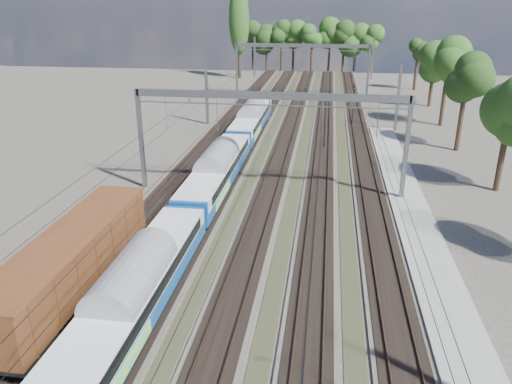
# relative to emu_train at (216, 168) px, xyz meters

# --- Properties ---
(track_bed) EXTENTS (21.00, 130.00, 0.34)m
(track_bed) POSITION_rel_emu_train_xyz_m (4.50, 15.85, -2.35)
(track_bed) COLOR #47423A
(track_bed) RESTS_ON ground
(platform) EXTENTS (3.00, 70.00, 0.30)m
(platform) POSITION_rel_emu_train_xyz_m (16.50, -9.15, -2.30)
(platform) COLOR gray
(platform) RESTS_ON ground
(catenary) EXTENTS (25.65, 130.00, 9.00)m
(catenary) POSITION_rel_emu_train_xyz_m (4.83, 23.54, 3.95)
(catenary) COLOR slate
(catenary) RESTS_ON ground
(tree_belt) EXTENTS (39.62, 101.21, 11.98)m
(tree_belt) POSITION_rel_emu_train_xyz_m (12.89, 59.38, 5.73)
(tree_belt) COLOR black
(tree_belt) RESTS_ON ground
(poplar) EXTENTS (4.40, 4.40, 19.04)m
(poplar) POSITION_rel_emu_train_xyz_m (-10.00, 68.85, 9.44)
(poplar) COLOR black
(poplar) RESTS_ON ground
(emu_train) EXTENTS (2.84, 60.22, 4.16)m
(emu_train) POSITION_rel_emu_train_xyz_m (0.00, 0.00, 0.00)
(emu_train) COLOR black
(emu_train) RESTS_ON ground
(freight_boxcar) EXTENTS (3.14, 15.15, 3.91)m
(freight_boxcar) POSITION_rel_emu_train_xyz_m (-4.50, -17.27, -0.07)
(freight_boxcar) COLOR black
(freight_boxcar) RESTS_ON ground
(worker) EXTENTS (0.48, 0.67, 1.73)m
(worker) POSITION_rel_emu_train_xyz_m (5.55, 47.42, -1.58)
(worker) COLOR black
(worker) RESTS_ON ground
(signal_near) EXTENTS (0.43, 0.39, 6.26)m
(signal_near) POSITION_rel_emu_train_xyz_m (9.15, 15.96, 1.51)
(signal_near) COLOR black
(signal_near) RESTS_ON ground
(signal_far) EXTENTS (0.40, 0.37, 5.51)m
(signal_far) POSITION_rel_emu_train_xyz_m (12.78, 27.78, 1.04)
(signal_far) COLOR black
(signal_far) RESTS_ON ground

